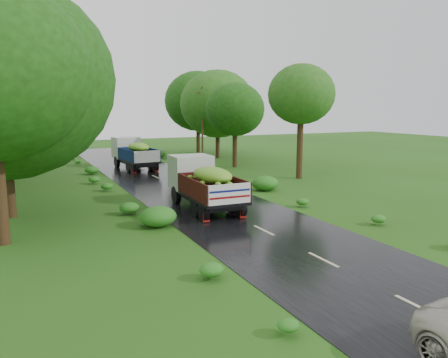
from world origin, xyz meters
TOP-DOWN VIEW (x-y plane):
  - ground at (0.00, 0.00)m, footprint 120.00×120.00m
  - road at (0.00, 5.00)m, footprint 6.50×80.00m
  - road_lines at (0.00, 6.00)m, footprint 0.12×69.60m
  - truck_near at (-0.73, 8.96)m, footprint 2.35×6.20m
  - truck_far at (-0.39, 25.00)m, footprint 2.74×6.33m
  - utility_pole at (6.82, 27.08)m, footprint 1.23×0.32m
  - trees_right at (9.19, 27.37)m, footprint 5.23×23.67m
  - shrubs at (0.00, 14.00)m, footprint 11.90×44.00m

SIDE VIEW (x-z plane):
  - ground at x=0.00m, z-range 0.00..0.00m
  - road at x=0.00m, z-range 0.00..0.02m
  - road_lines at x=0.00m, z-range 0.02..0.02m
  - shrubs at x=0.00m, z-range 0.00..0.70m
  - truck_near at x=-0.73m, z-range 0.17..2.75m
  - truck_far at x=-0.39m, z-range 0.17..2.75m
  - utility_pole at x=6.82m, z-range 0.10..7.18m
  - trees_right at x=9.19m, z-range 1.76..9.34m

